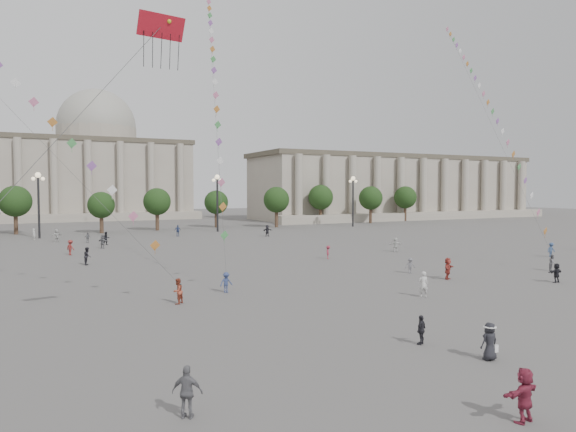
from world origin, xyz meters
name	(u,v)px	position (x,y,z in m)	size (l,w,h in m)	color
ground	(365,343)	(0.00, 0.00, 0.00)	(360.00, 360.00, 0.00)	#524F4D
hall_east	(396,187)	(75.00, 93.89, 8.43)	(84.00, 26.22, 17.20)	gray
hall_central	(98,166)	(0.00, 129.22, 14.23)	(48.30, 34.30, 35.50)	gray
tree_row	(127,203)	(0.00, 78.00, 5.39)	(137.12, 5.12, 8.00)	#3C2A1E
lamp_post_mid_west	(38,193)	(-15.00, 70.00, 7.35)	(2.00, 0.90, 10.65)	#262628
lamp_post_mid_east	(217,192)	(15.00, 70.00, 7.35)	(2.00, 0.90, 10.65)	#262628
lamp_post_far_east	(353,192)	(45.00, 70.00, 7.35)	(2.00, 0.90, 10.65)	#262628
person_crowd_0	(178,231)	(5.93, 63.64, 0.96)	(1.13, 0.47, 1.92)	navy
person_crowd_3	(556,273)	(24.41, 7.15, 0.83)	(1.53, 0.49, 1.65)	black
person_crowd_4	(57,236)	(-12.69, 62.56, 0.97)	(1.79, 0.57, 1.93)	beige
person_crowd_6	(410,266)	(16.36, 16.38, 0.74)	(0.95, 0.55, 1.48)	slate
person_crowd_7	(395,245)	(25.55, 30.45, 0.91)	(1.69, 0.54, 1.82)	silver
person_crowd_8	(328,252)	(14.49, 28.39, 0.76)	(0.99, 0.57, 1.53)	maroon
person_crowd_9	(267,231)	(19.43, 56.91, 0.97)	(1.79, 0.57, 1.93)	black
person_crowd_10	(34,234)	(-15.78, 68.00, 0.88)	(0.64, 0.42, 1.75)	silver
person_crowd_12	(103,242)	(-7.40, 50.70, 0.90)	(1.68, 0.53, 1.81)	slate
person_crowd_13	(423,284)	(10.30, 7.53, 0.95)	(0.70, 0.46, 1.91)	silver
person_crowd_14	(551,250)	(38.79, 18.41, 0.85)	(1.10, 0.63, 1.71)	#344C76
person_crowd_16	(88,238)	(-8.60, 59.19, 0.76)	(0.89, 0.37, 1.52)	slate
person_crowd_17	(70,247)	(-11.67, 45.03, 0.91)	(1.18, 0.68, 1.82)	maroon
person_crowd_19	(87,256)	(-10.53, 35.49, 0.94)	(0.91, 0.71, 1.87)	black
person_crowd_20	(448,268)	(17.27, 12.41, 0.96)	(1.77, 0.56, 1.91)	#9B322A
person_crowd_21	(106,238)	(-6.46, 54.80, 0.94)	(0.92, 0.71, 1.89)	black
tourist_2	(524,395)	(-0.30, -9.86, 0.94)	(1.75, 0.56, 1.88)	maroon
tourist_3	(187,392)	(-10.53, -4.54, 0.93)	(1.09, 0.45, 1.85)	slate
tourist_4	(421,330)	(2.42, -1.47, 0.76)	(0.89, 0.37, 1.51)	black
kite_flyer_0	(178,291)	(-6.50, 13.18, 0.89)	(0.87, 0.68, 1.78)	#9D402A
kite_flyer_1	(226,282)	(-2.21, 15.40, 0.79)	(1.02, 0.59, 1.58)	navy
kite_flyer_2	(552,263)	(29.71, 11.48, 0.81)	(0.79, 0.61, 1.62)	slate
hat_person	(490,341)	(3.66, -4.73, 0.91)	(0.89, 0.61, 1.76)	black
dragon_kite	(159,44)	(-9.86, 2.48, 14.62)	(6.87, 1.92, 18.21)	#AE1220
kite_train_mid	(211,33)	(4.94, 41.39, 27.47)	(14.11, 48.77, 70.16)	#3F3F3F
kite_train_east	(486,102)	(36.55, 26.55, 19.03)	(13.28, 27.85, 44.62)	#3F3F3F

